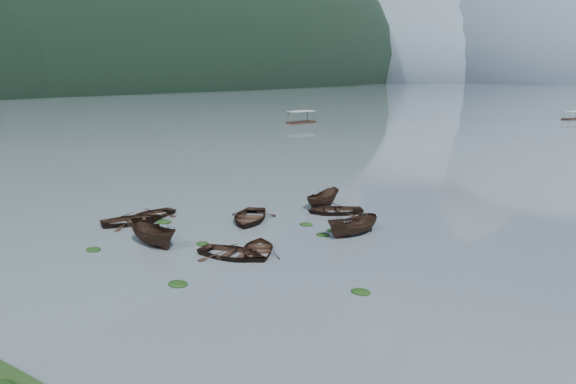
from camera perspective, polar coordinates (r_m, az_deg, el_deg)
The scene contains 23 objects.
ground_plane at distance 30.47m, azimuth -12.64°, elevation -7.88°, with size 2400.00×2400.00×0.00m, color #525F67.
left_ridge_far at distance 568.84m, azimuth -28.82°, elevation 10.23°, with size 560.00×1400.00×380.00m, color black.
haze_mtn_a at distance 961.54m, azimuth 16.76°, elevation 11.69°, with size 520.00×520.00×280.00m, color #475666.
haze_mtn_b at distance 923.17m, azimuth 28.90°, elevation 10.63°, with size 520.00×520.00×340.00m, color #475666.
rowboat_0 at distance 40.64m, azimuth -15.06°, elevation -2.76°, with size 2.92×4.09×0.85m, color black.
rowboat_1 at distance 39.34m, azimuth -16.77°, elevation -3.38°, with size 3.27×4.57×0.95m, color black.
rowboat_2 at distance 34.03m, azimuth -14.58°, elevation -5.77°, with size 1.63×4.33×1.67m, color black.
rowboat_3 at distance 31.85m, azimuth -3.25°, elevation -6.66°, with size 2.84×3.98×0.82m, color black.
rowboat_4 at distance 31.09m, azimuth -6.19°, elevation -7.21°, with size 3.11×4.35×0.90m, color black.
rowboat_5 at distance 35.14m, azimuth 7.18°, elevation -4.85°, with size 1.57×4.18×1.62m, color black.
rowboat_6 at distance 38.36m, azimuth -4.31°, elevation -3.26°, with size 3.58×5.01×1.04m, color black.
rowboat_7 at distance 40.59m, azimuth 5.20°, elevation -2.38°, with size 3.13×4.38×0.91m, color black.
rowboat_8 at distance 42.59m, azimuth 3.88°, elevation -1.62°, with size 1.51×4.02×1.55m, color black.
weed_clump_0 at distance 34.28m, azimuth -20.80°, elevation -6.07°, with size 1.02×0.84×0.22m, color black.
weed_clump_1 at distance 33.58m, azimuth -9.44°, elevation -5.77°, with size 0.95×0.76×0.21m, color black.
weed_clump_2 at distance 27.62m, azimuth -12.13°, elevation -10.07°, with size 1.12×0.90×0.24m, color black.
weed_clump_3 at distance 35.01m, azimuth 3.91°, elevation -4.85°, with size 0.98×0.83×0.22m, color black.
weed_clump_4 at distance 26.40m, azimuth 8.08°, elevation -11.01°, with size 1.04×0.83×0.22m, color black.
weed_clump_5 at distance 38.98m, azimuth -13.61°, elevation -3.34°, with size 1.19×0.96×0.25m, color black.
weed_clump_6 at distance 37.33m, azimuth 2.02°, elevation -3.69°, with size 1.01×0.84×0.21m, color black.
weed_clump_7 at distance 36.04m, azimuth 5.02°, elevation -4.35°, with size 0.95×0.76×0.21m, color black.
pontoon_left at distance 117.41m, azimuth 1.49°, elevation 7.66°, with size 2.86×6.87×2.63m, color black, non-canonical shape.
pontoon_centre at distance 144.97m, azimuth 29.02°, elevation 7.05°, with size 2.14×5.13×1.96m, color black, non-canonical shape.
Camera 1 is at (20.80, -19.57, 10.62)m, focal length 32.00 mm.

